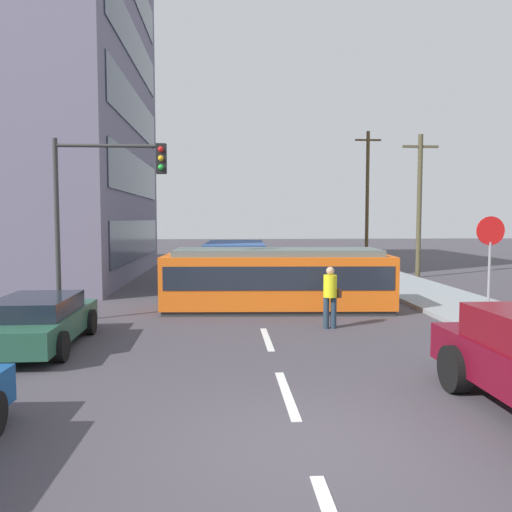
{
  "coord_description": "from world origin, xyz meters",
  "views": [
    {
      "loc": [
        -1.05,
        -6.45,
        2.95
      ],
      "look_at": [
        -0.06,
        9.42,
        1.81
      ],
      "focal_mm": 36.21,
      "sensor_mm": 36.0,
      "label": 1
    }
  ],
  "objects_px": {
    "stop_sign": "(490,248)",
    "streetcar_tram": "(277,278)",
    "city_bus": "(235,261)",
    "pedestrian_crossing": "(330,294)",
    "traffic_light_mast": "(101,194)",
    "utility_pole_far": "(367,194)",
    "utility_pole_mid": "(419,203)",
    "parked_sedan_mid": "(38,321)"
  },
  "relations": [
    {
      "from": "stop_sign",
      "to": "traffic_light_mast",
      "type": "bearing_deg",
      "value": 171.07
    },
    {
      "from": "pedestrian_crossing",
      "to": "stop_sign",
      "type": "relative_size",
      "value": 0.58
    },
    {
      "from": "streetcar_tram",
      "to": "parked_sedan_mid",
      "type": "bearing_deg",
      "value": -142.17
    },
    {
      "from": "parked_sedan_mid",
      "to": "utility_pole_far",
      "type": "bearing_deg",
      "value": 58.82
    },
    {
      "from": "traffic_light_mast",
      "to": "utility_pole_mid",
      "type": "xyz_separation_m",
      "value": [
        13.25,
        10.51,
        0.09
      ]
    },
    {
      "from": "city_bus",
      "to": "parked_sedan_mid",
      "type": "xyz_separation_m",
      "value": [
        -4.74,
        -10.78,
        -0.48
      ]
    },
    {
      "from": "parked_sedan_mid",
      "to": "utility_pole_mid",
      "type": "relative_size",
      "value": 0.6
    },
    {
      "from": "traffic_light_mast",
      "to": "utility_pole_far",
      "type": "bearing_deg",
      "value": 56.84
    },
    {
      "from": "parked_sedan_mid",
      "to": "traffic_light_mast",
      "type": "distance_m",
      "value": 4.29
    },
    {
      "from": "utility_pole_far",
      "to": "stop_sign",
      "type": "bearing_deg",
      "value": -97.48
    },
    {
      "from": "pedestrian_crossing",
      "to": "stop_sign",
      "type": "height_order",
      "value": "stop_sign"
    },
    {
      "from": "stop_sign",
      "to": "streetcar_tram",
      "type": "bearing_deg",
      "value": 147.88
    },
    {
      "from": "streetcar_tram",
      "to": "traffic_light_mast",
      "type": "xyz_separation_m",
      "value": [
        -5.18,
        -1.69,
        2.63
      ]
    },
    {
      "from": "city_bus",
      "to": "traffic_light_mast",
      "type": "distance_m",
      "value": 9.15
    },
    {
      "from": "city_bus",
      "to": "utility_pole_mid",
      "type": "distance_m",
      "value": 10.03
    },
    {
      "from": "city_bus",
      "to": "stop_sign",
      "type": "height_order",
      "value": "stop_sign"
    },
    {
      "from": "utility_pole_far",
      "to": "pedestrian_crossing",
      "type": "bearing_deg",
      "value": -108.03
    },
    {
      "from": "traffic_light_mast",
      "to": "utility_pole_mid",
      "type": "distance_m",
      "value": 16.92
    },
    {
      "from": "pedestrian_crossing",
      "to": "city_bus",
      "type": "bearing_deg",
      "value": 104.55
    },
    {
      "from": "city_bus",
      "to": "pedestrian_crossing",
      "type": "height_order",
      "value": "city_bus"
    },
    {
      "from": "pedestrian_crossing",
      "to": "parked_sedan_mid",
      "type": "height_order",
      "value": "pedestrian_crossing"
    },
    {
      "from": "parked_sedan_mid",
      "to": "streetcar_tram",
      "type": "bearing_deg",
      "value": 37.83
    },
    {
      "from": "stop_sign",
      "to": "pedestrian_crossing",
      "type": "bearing_deg",
      "value": 174.68
    },
    {
      "from": "city_bus",
      "to": "utility_pole_far",
      "type": "height_order",
      "value": "utility_pole_far"
    },
    {
      "from": "parked_sedan_mid",
      "to": "utility_pole_far",
      "type": "height_order",
      "value": "utility_pole_far"
    },
    {
      "from": "streetcar_tram",
      "to": "pedestrian_crossing",
      "type": "distance_m",
      "value": 3.17
    },
    {
      "from": "streetcar_tram",
      "to": "utility_pole_mid",
      "type": "xyz_separation_m",
      "value": [
        8.07,
        8.82,
        2.72
      ]
    },
    {
      "from": "streetcar_tram",
      "to": "utility_pole_mid",
      "type": "height_order",
      "value": "utility_pole_mid"
    },
    {
      "from": "streetcar_tram",
      "to": "parked_sedan_mid",
      "type": "relative_size",
      "value": 1.72
    },
    {
      "from": "city_bus",
      "to": "utility_pole_far",
      "type": "xyz_separation_m",
      "value": [
        9.46,
        12.68,
        3.58
      ]
    },
    {
      "from": "utility_pole_mid",
      "to": "utility_pole_far",
      "type": "bearing_deg",
      "value": 89.06
    },
    {
      "from": "pedestrian_crossing",
      "to": "traffic_light_mast",
      "type": "relative_size",
      "value": 0.32
    },
    {
      "from": "stop_sign",
      "to": "utility_pole_mid",
      "type": "xyz_separation_m",
      "value": [
        2.75,
        12.16,
        1.55
      ]
    },
    {
      "from": "utility_pole_far",
      "to": "city_bus",
      "type": "bearing_deg",
      "value": -126.72
    },
    {
      "from": "stop_sign",
      "to": "utility_pole_mid",
      "type": "distance_m",
      "value": 12.57
    },
    {
      "from": "utility_pole_mid",
      "to": "utility_pole_far",
      "type": "relative_size",
      "value": 0.8
    },
    {
      "from": "pedestrian_crossing",
      "to": "utility_pole_mid",
      "type": "xyz_separation_m",
      "value": [
        6.93,
        11.77,
        2.8
      ]
    },
    {
      "from": "pedestrian_crossing",
      "to": "utility_pole_far",
      "type": "xyz_separation_m",
      "value": [
        7.1,
        21.79,
        3.73
      ]
    },
    {
      "from": "streetcar_tram",
      "to": "pedestrian_crossing",
      "type": "height_order",
      "value": "streetcar_tram"
    },
    {
      "from": "city_bus",
      "to": "pedestrian_crossing",
      "type": "distance_m",
      "value": 9.41
    },
    {
      "from": "streetcar_tram",
      "to": "utility_pole_far",
      "type": "distance_m",
      "value": 20.88
    },
    {
      "from": "streetcar_tram",
      "to": "stop_sign",
      "type": "distance_m",
      "value": 6.4
    }
  ]
}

